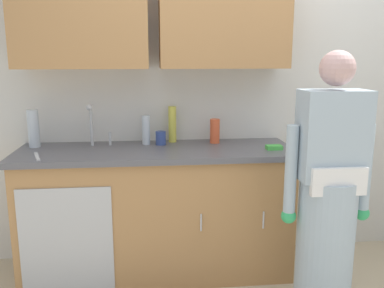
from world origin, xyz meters
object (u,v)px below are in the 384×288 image
object	(u,v)px
bottle_dish_liquid	(146,130)
bottle_soap	(172,124)
person_at_sink	(327,209)
bottle_water_short	(33,129)
cup_by_sink	(161,138)
knife_on_counter	(37,156)
bottle_cleaner_spray	(215,131)
sponge	(274,147)
sink	(96,152)

from	to	relation	value
bottle_dish_liquid	bottle_soap	world-z (taller)	bottle_soap
bottle_dish_liquid	person_at_sink	bearing A→B (deg)	-37.22
bottle_dish_liquid	bottle_water_short	bearing A→B (deg)	-179.05
bottle_water_short	cup_by_sink	size ratio (longest dim) A/B	2.70
person_at_sink	knife_on_counter	distance (m)	1.87
bottle_cleaner_spray	cup_by_sink	size ratio (longest dim) A/B	1.82
bottle_water_short	sponge	size ratio (longest dim) A/B	2.47
person_at_sink	bottle_soap	bearing A→B (deg)	134.73
sink	sponge	xyz separation A→B (m)	(1.25, -0.12, 0.03)
bottle_dish_liquid	bottle_water_short	xyz separation A→B (m)	(-0.80, -0.01, 0.03)
bottle_soap	bottle_cleaner_spray	xyz separation A→B (m)	(0.32, -0.07, -0.05)
person_at_sink	bottle_water_short	xyz separation A→B (m)	(-1.87, 0.80, 0.38)
knife_on_counter	bottle_dish_liquid	bearing A→B (deg)	-83.43
person_at_sink	bottle_cleaner_spray	xyz separation A→B (m)	(-0.55, 0.81, 0.34)
sink	person_at_sink	xyz separation A→B (m)	(1.43, -0.66, -0.23)
bottle_soap	bottle_cleaner_spray	bearing A→B (deg)	-12.90
sink	bottle_water_short	world-z (taller)	sink
sponge	bottle_soap	bearing A→B (deg)	154.13
bottle_cleaner_spray	person_at_sink	bearing A→B (deg)	-55.48
bottle_water_short	bottle_cleaner_spray	distance (m)	1.32
bottle_water_short	sponge	distance (m)	1.72
cup_by_sink	knife_on_counter	bearing A→B (deg)	-160.01
person_at_sink	sponge	world-z (taller)	person_at_sink
person_at_sink	sink	bearing A→B (deg)	155.16
sink	cup_by_sink	xyz separation A→B (m)	(0.46, 0.13, 0.06)
person_at_sink	sponge	bearing A→B (deg)	107.81
sink	bottle_cleaner_spray	bearing A→B (deg)	9.52
sponge	bottle_water_short	bearing A→B (deg)	171.34
bottle_dish_liquid	knife_on_counter	size ratio (longest dim) A/B	0.91
bottle_cleaner_spray	knife_on_counter	size ratio (longest dim) A/B	0.76
person_at_sink	bottle_dish_liquid	distance (m)	1.39
bottle_cleaner_spray	cup_by_sink	distance (m)	0.41
person_at_sink	cup_by_sink	world-z (taller)	person_at_sink
cup_by_sink	knife_on_counter	size ratio (longest dim) A/B	0.42
knife_on_counter	bottle_water_short	bearing A→B (deg)	-1.51
bottle_cleaner_spray	bottle_dish_liquid	bearing A→B (deg)	179.26
bottle_dish_liquid	bottle_soap	size ratio (longest dim) A/B	0.80
cup_by_sink	sponge	xyz separation A→B (m)	(0.79, -0.25, -0.04)
bottle_cleaner_spray	sponge	size ratio (longest dim) A/B	1.66
bottle_water_short	bottle_soap	size ratio (longest dim) A/B	0.99
cup_by_sink	sponge	size ratio (longest dim) A/B	0.91
bottle_soap	knife_on_counter	bearing A→B (deg)	-156.81
bottle_water_short	cup_by_sink	world-z (taller)	bottle_water_short
sink	person_at_sink	world-z (taller)	person_at_sink
bottle_soap	knife_on_counter	size ratio (longest dim) A/B	1.14
person_at_sink	bottle_soap	world-z (taller)	person_at_sink
bottle_soap	cup_by_sink	size ratio (longest dim) A/B	2.73
cup_by_sink	knife_on_counter	distance (m)	0.87
person_at_sink	bottle_water_short	size ratio (longest dim) A/B	5.97
sponge	knife_on_counter	bearing A→B (deg)	-178.13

